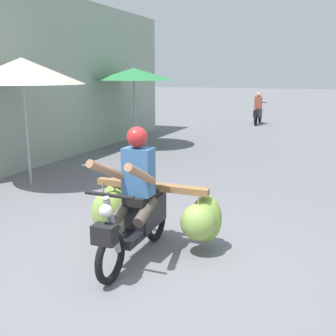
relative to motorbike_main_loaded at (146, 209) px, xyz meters
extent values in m
plane|color=slate|center=(0.17, -0.41, -0.52)|extent=(120.00, 120.00, 0.00)
torus|color=black|center=(0.03, -0.93, -0.24)|extent=(0.09, 0.56, 0.56)
torus|color=black|center=(0.01, 0.27, -0.24)|extent=(0.09, 0.56, 0.56)
cube|color=black|center=(0.02, -0.43, -0.20)|extent=(0.25, 0.56, 0.08)
cube|color=black|center=(0.02, -0.03, -0.02)|extent=(0.29, 0.64, 0.36)
cube|color=black|center=(0.02, -0.11, 0.20)|extent=(0.27, 0.60, 0.10)
cylinder|color=gray|center=(0.03, -0.87, 0.10)|extent=(0.07, 0.28, 0.69)
cylinder|color=black|center=(0.03, -0.91, 0.44)|extent=(0.56, 0.05, 0.04)
sphere|color=silver|center=(0.03, -0.99, 0.30)|extent=(0.14, 0.14, 0.14)
cube|color=black|center=(0.03, -1.03, 0.06)|extent=(0.24, 0.16, 0.20)
cube|color=black|center=(0.03, -0.93, 0.06)|extent=(0.10, 0.28, 0.04)
cube|color=olive|center=(0.01, 0.12, 0.26)|extent=(1.50, 0.12, 0.08)
cube|color=olive|center=(0.01, 0.30, 0.23)|extent=(1.35, 0.10, 0.06)
ellipsoid|color=#8AAE4D|center=(-0.64, 0.03, -0.15)|extent=(0.38, 0.35, 0.53)
cylinder|color=#998459|center=(-0.64, 0.03, 0.18)|extent=(0.02, 0.02, 0.18)
ellipsoid|color=#89AD4C|center=(0.66, 0.04, -0.10)|extent=(0.52, 0.49, 0.45)
cylinder|color=#998459|center=(0.66, 0.04, 0.18)|extent=(0.02, 0.02, 0.17)
ellipsoid|color=#7B9F3E|center=(-0.52, 0.13, -0.12)|extent=(0.38, 0.35, 0.51)
cylinder|color=#998459|center=(-0.52, 0.13, 0.19)|extent=(0.02, 0.02, 0.16)
ellipsoid|color=#80A443|center=(0.71, 0.22, -0.11)|extent=(0.45, 0.42, 0.60)
cylinder|color=#998459|center=(0.71, 0.22, 0.21)|extent=(0.02, 0.02, 0.11)
ellipsoid|color=#83A646|center=(-0.62, 0.39, -0.08)|extent=(0.49, 0.46, 0.52)
cylinder|color=#998459|center=(-0.62, 0.39, 0.21)|extent=(0.02, 0.02, 0.11)
cube|color=#386699|center=(0.02, -0.23, 0.53)|extent=(0.34, 0.22, 0.56)
sphere|color=#B22626|center=(0.02, -0.25, 0.94)|extent=(0.24, 0.24, 0.24)
cylinder|color=#9E7051|center=(0.22, -0.57, 0.59)|extent=(0.15, 0.72, 0.39)
cylinder|color=#9E7051|center=(-0.17, -0.58, 0.59)|extent=(0.13, 0.72, 0.39)
cylinder|color=#4C4238|center=(0.16, -0.35, 0.10)|extent=(0.14, 0.44, 0.27)
cylinder|color=#4C4238|center=(-0.12, -0.36, 0.10)|extent=(0.14, 0.44, 0.27)
torus|color=black|center=(-1.02, 14.11, -0.26)|extent=(0.08, 0.52, 0.52)
torus|color=black|center=(-1.02, 13.01, -0.26)|extent=(0.08, 0.52, 0.52)
cube|color=black|center=(-1.02, 13.46, -0.02)|extent=(0.25, 0.90, 0.32)
cylinder|color=black|center=(-1.02, 14.06, 0.40)|extent=(0.50, 0.04, 0.04)
cube|color=#994738|center=(-1.02, 13.44, 0.43)|extent=(0.30, 0.20, 0.52)
sphere|color=tan|center=(-1.02, 13.46, 0.78)|extent=(0.20, 0.20, 0.20)
cube|color=gray|center=(-6.07, 5.52, 1.52)|extent=(3.49, 8.79, 4.09)
cylinder|color=#99999E|center=(-3.42, 1.83, 0.51)|extent=(0.05, 0.05, 2.07)
cone|color=beige|center=(-3.42, 1.83, 1.69)|extent=(2.32, 2.32, 0.49)
cylinder|color=#99999E|center=(-3.42, 6.41, 0.52)|extent=(0.05, 0.05, 2.08)
cone|color=#2D8447|center=(-3.42, 6.41, 1.63)|extent=(2.35, 2.35, 0.35)
camera|label=1|loc=(2.06, -4.29, 1.63)|focal=42.99mm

